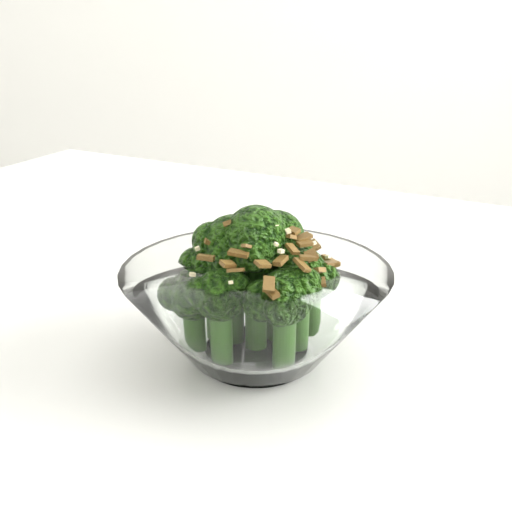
{
  "coord_description": "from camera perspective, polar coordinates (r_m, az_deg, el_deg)",
  "views": [
    {
      "loc": [
        0.14,
        -0.55,
        1.01
      ],
      "look_at": [
        0.1,
        -0.08,
        0.83
      ],
      "focal_mm": 50.0,
      "sensor_mm": 36.0,
      "label": 1
    }
  ],
  "objects": [
    {
      "name": "table",
      "position": [
        0.66,
        1.83,
        -9.09
      ],
      "size": [
        1.42,
        1.21,
        0.75
      ],
      "color": "white",
      "rests_on": "ground"
    },
    {
      "name": "broccoli_dish",
      "position": [
        0.52,
        -0.02,
        -3.79
      ],
      "size": [
        0.19,
        0.19,
        0.12
      ],
      "color": "white",
      "rests_on": "table"
    }
  ]
}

